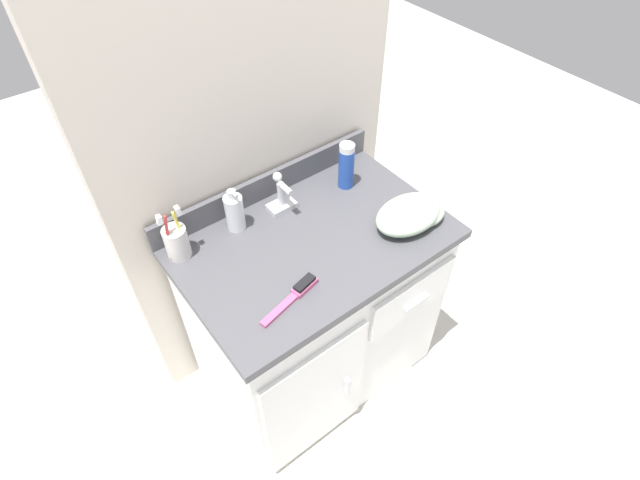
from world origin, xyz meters
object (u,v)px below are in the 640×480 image
object	(u,v)px
hand_towel	(412,214)
toothbrush_cup	(177,242)
hairbrush	(297,293)
soap_dispenser	(235,212)
shaving_cream_can	(346,166)

from	to	relation	value
hand_towel	toothbrush_cup	bearing A→B (deg)	153.50
hairbrush	hand_towel	distance (m)	0.45
toothbrush_cup	hand_towel	world-z (taller)	toothbrush_cup
soap_dispenser	hairbrush	distance (m)	0.34
shaving_cream_can	soap_dispenser	bearing A→B (deg)	172.73
toothbrush_cup	shaving_cream_can	xyz separation A→B (m)	(0.59, -0.05, 0.03)
shaving_cream_can	hand_towel	world-z (taller)	shaving_cream_can
hand_towel	hairbrush	bearing A→B (deg)	-178.20
toothbrush_cup	hairbrush	bearing A→B (deg)	-60.83
toothbrush_cup	soap_dispenser	xyz separation A→B (m)	(0.19, -0.00, 0.01)
shaving_cream_can	hand_towel	xyz separation A→B (m)	(0.05, -0.27, -0.05)
toothbrush_cup	hand_towel	size ratio (longest dim) A/B	0.75
hairbrush	hand_towel	size ratio (longest dim) A/B	0.87
toothbrush_cup	hand_towel	xyz separation A→B (m)	(0.64, -0.32, -0.02)
shaving_cream_can	hairbrush	distance (m)	0.50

